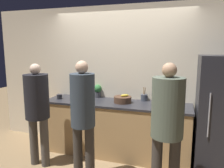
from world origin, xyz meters
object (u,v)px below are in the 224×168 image
Objects in this scene: person_right at (167,119)px; utensil_crock at (144,97)px; cup_black at (59,97)px; bottle_green at (172,100)px; bottle_dark at (162,100)px; potted_plant at (98,90)px; person_left at (37,105)px; person_center at (83,113)px; refrigerator at (221,115)px; fruit_bowl at (123,99)px.

person_right reaches higher than utensil_crock.
bottle_green is at bearing 3.55° from cup_black.
potted_plant is (-1.20, 0.14, 0.07)m from bottle_dark.
person_left is at bearing -154.75° from bottle_dark.
person_center and person_right have the same top height.
cup_black is at bearing -176.45° from bottle_green.
bottle_dark is 0.19m from bottle_green.
person_center is at bearing -118.26° from utensil_crock.
refrigerator is 7.24× the size of utensil_crock.
refrigerator is 11.32× the size of bottle_dark.
potted_plant reaches higher than fruit_bowl.
person_left is 6.73× the size of potted_plant.
cup_black is at bearing -173.71° from bottle_dark.
utensil_crock is at bearing 37.60° from fruit_bowl.
refrigerator is at bearing -10.28° from bottle_dark.
utensil_crock is at bearing -0.34° from potted_plant.
refrigerator is 1.03× the size of person_center.
fruit_bowl is (0.30, 0.92, -0.01)m from person_center.
bottle_dark is 1.21m from potted_plant.
person_right is at bearing -50.06° from fruit_bowl.
fruit_bowl is at bearing 32.23° from person_left.
bottle_dark is (0.94, 1.04, 0.00)m from person_center.
person_center is 1.00× the size of person_right.
utensil_crock reaches higher than fruit_bowl.
person_center is at bearing -154.27° from refrigerator.
bottle_green is (0.01, 0.99, 0.00)m from person_right.
fruit_bowl is at bearing 4.06° from cup_black.
utensil_crock is 1.00× the size of potted_plant.
potted_plant is (-0.25, 1.18, 0.07)m from person_center.
person_right is (1.96, -0.22, 0.05)m from person_left.
refrigerator is 1.03× the size of person_right.
bottle_dark is at bearing 98.35° from person_right.
person_left is 1.79m from utensil_crock.
bottle_dark is at bearing 169.72° from refrigerator.
fruit_bowl is 0.81m from bottle_green.
cup_black is (-1.97, 0.87, -0.05)m from person_right.
bottle_green is at bearing -8.99° from potted_plant.
refrigerator reaches higher than fruit_bowl.
refrigerator is 5.88× the size of fruit_bowl.
refrigerator is 2.77m from person_left.
person_right reaches higher than fruit_bowl.
person_left is 0.88m from person_center.
person_center is at bearing -139.17° from bottle_green.
utensil_crock is 0.34m from bottle_dark.
cup_black is 0.40× the size of potted_plant.
potted_plant reaches higher than bottle_green.
refrigerator is at bearing 0.86° from cup_black.
cup_black is (-2.69, -0.04, 0.10)m from refrigerator.
person_right is 1.81m from potted_plant.
utensil_crock reaches higher than bottle_green.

